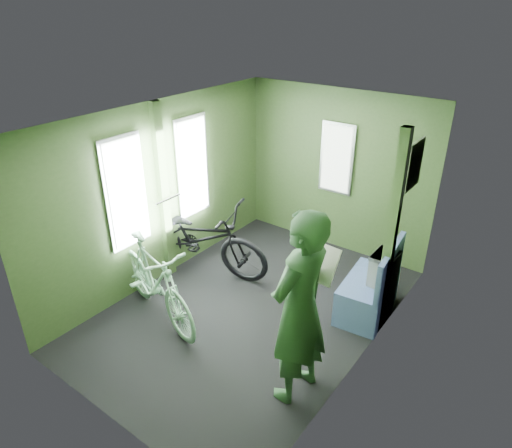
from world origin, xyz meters
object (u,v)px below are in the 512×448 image
(waste_box, at_px, (381,285))
(bench_seat, at_px, (369,293))
(bicycle_mint, at_px, (160,317))
(passenger, at_px, (299,309))
(bicycle_black, at_px, (201,270))

(waste_box, bearing_deg, bench_seat, -162.82)
(bicycle_mint, bearing_deg, passenger, -73.88)
(bicycle_black, distance_m, bench_seat, 2.28)
(bicycle_mint, bearing_deg, waste_box, -36.90)
(passenger, distance_m, bench_seat, 1.65)
(bench_seat, bearing_deg, bicycle_black, -173.54)
(bicycle_mint, relative_size, waste_box, 2.02)
(waste_box, bearing_deg, bicycle_black, -167.36)
(bicycle_black, xyz_separation_m, passenger, (2.15, -1.02, 0.95))
(waste_box, height_order, bench_seat, bench_seat)
(bicycle_black, height_order, bicycle_mint, bicycle_black)
(passenger, bearing_deg, bicycle_mint, -84.74)
(bicycle_mint, xyz_separation_m, passenger, (1.86, 0.02, 0.95))
(waste_box, xyz_separation_m, bench_seat, (-0.11, -0.04, -0.13))
(waste_box, bearing_deg, passenger, -96.40)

